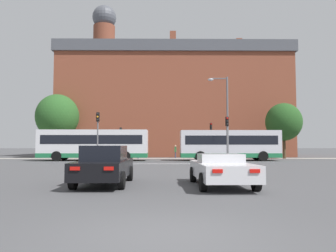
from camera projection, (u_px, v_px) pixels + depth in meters
The scene contains 17 objects.
ground_plane at pixel (165, 235), 5.63m from camera, with size 400.00×400.00×0.00m, color #474749.
stop_line_strip at pixel (165, 164), 27.93m from camera, with size 8.63×0.30×0.01m, color silver.
far_pavement at pixel (165, 158), 39.61m from camera, with size 69.59×2.50×0.01m, color #A09B91.
brick_civic_building at pixel (173, 103), 50.62m from camera, with size 33.21×14.36×23.52m.
car_saloon_left at pixel (105, 165), 13.00m from camera, with size 1.94×4.73×1.55m.
car_roadster_right at pixel (221, 169), 12.52m from camera, with size 2.13×4.79×1.22m.
bus_crossing_lead at pixel (229, 144), 33.94m from camera, with size 10.15×2.72×3.11m.
bus_crossing_trailing at pixel (94, 144), 33.82m from camera, with size 11.08×2.74×3.16m.
traffic_light_near_left at pixel (98, 129), 28.42m from camera, with size 0.26×0.31×4.45m.
traffic_light_far_right at pixel (211, 135), 39.27m from camera, with size 0.26×0.31×4.29m.
traffic_light_far_left at pixel (121, 138), 38.68m from camera, with size 0.26×0.31×3.70m.
traffic_light_near_right at pixel (227, 132), 28.43m from camera, with size 0.26×0.31×4.06m.
street_lamp_junction at pixel (224, 111), 28.69m from camera, with size 1.78×0.36×7.62m.
pedestrian_waiting at pixel (175, 151), 40.50m from camera, with size 0.27×0.43×1.61m.
pedestrian_walking_east at pixel (138, 150), 39.66m from camera, with size 0.37×0.46×1.74m.
tree_by_building at pixel (284, 122), 39.27m from camera, with size 4.31×4.31×6.67m.
tree_kerbside at pixel (57, 117), 42.29m from camera, with size 5.48×5.48×8.20m.
Camera 1 is at (-0.00, -5.74, 1.54)m, focal length 35.00 mm.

